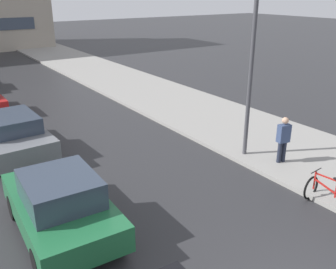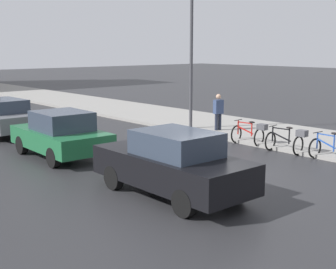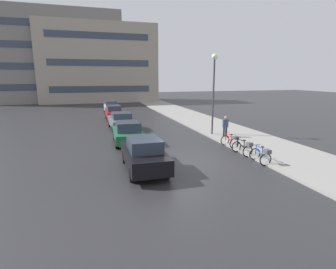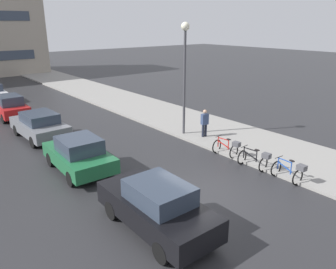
{
  "view_description": "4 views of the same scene",
  "coord_description": "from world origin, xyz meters",
  "px_view_note": "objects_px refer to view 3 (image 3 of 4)",
  "views": [
    {
      "loc": [
        -4.85,
        -2.75,
        5.52
      ],
      "look_at": [
        0.69,
        5.42,
        1.7
      ],
      "focal_mm": 40.0,
      "sensor_mm": 36.0,
      "label": 1
    },
    {
      "loc": [
        -10.22,
        -9.07,
        3.67
      ],
      "look_at": [
        -0.31,
        2.19,
        0.88
      ],
      "focal_mm": 50.0,
      "sensor_mm": 36.0,
      "label": 2
    },
    {
      "loc": [
        -5.06,
        -13.0,
        4.55
      ],
      "look_at": [
        -0.76,
        1.56,
        1.25
      ],
      "focal_mm": 28.0,
      "sensor_mm": 36.0,
      "label": 3
    },
    {
      "loc": [
        -8.04,
        -7.83,
        6.24
      ],
      "look_at": [
        1.49,
        3.91,
        1.1
      ],
      "focal_mm": 35.0,
      "sensor_mm": 36.0,
      "label": 4
    }
  ],
  "objects_px": {
    "bicycle_nearest": "(262,155)",
    "bicycle_third": "(231,140)",
    "car_green": "(128,133)",
    "car_white": "(111,107)",
    "car_grey": "(121,121)",
    "pedestrian": "(225,126)",
    "streetlamp": "(214,80)",
    "car_black": "(144,154)",
    "bicycle_second": "(244,147)",
    "car_red": "(114,113)"
  },
  "relations": [
    {
      "from": "pedestrian",
      "to": "streetlamp",
      "type": "relative_size",
      "value": 0.27
    },
    {
      "from": "bicycle_second",
      "to": "car_red",
      "type": "relative_size",
      "value": 0.38
    },
    {
      "from": "bicycle_nearest",
      "to": "streetlamp",
      "type": "bearing_deg",
      "value": 85.67
    },
    {
      "from": "car_green",
      "to": "streetlamp",
      "type": "height_order",
      "value": "streetlamp"
    },
    {
      "from": "bicycle_nearest",
      "to": "car_green",
      "type": "distance_m",
      "value": 9.03
    },
    {
      "from": "car_white",
      "to": "car_black",
      "type": "bearing_deg",
      "value": -90.37
    },
    {
      "from": "bicycle_second",
      "to": "car_red",
      "type": "xyz_separation_m",
      "value": [
        -6.21,
        15.97,
        0.31
      ]
    },
    {
      "from": "car_grey",
      "to": "bicycle_nearest",
      "type": "bearing_deg",
      "value": -63.03
    },
    {
      "from": "car_black",
      "to": "pedestrian",
      "type": "height_order",
      "value": "pedestrian"
    },
    {
      "from": "bicycle_second",
      "to": "car_grey",
      "type": "height_order",
      "value": "car_grey"
    },
    {
      "from": "bicycle_second",
      "to": "car_green",
      "type": "height_order",
      "value": "car_green"
    },
    {
      "from": "bicycle_nearest",
      "to": "car_black",
      "type": "xyz_separation_m",
      "value": [
        -6.26,
        0.84,
        0.33
      ]
    },
    {
      "from": "car_green",
      "to": "car_red",
      "type": "distance_m",
      "value": 11.14
    },
    {
      "from": "car_white",
      "to": "bicycle_nearest",
      "type": "bearing_deg",
      "value": -75.51
    },
    {
      "from": "car_green",
      "to": "car_white",
      "type": "xyz_separation_m",
      "value": [
        0.15,
        17.14,
        0.01
      ]
    },
    {
      "from": "bicycle_second",
      "to": "bicycle_third",
      "type": "xyz_separation_m",
      "value": [
        0.16,
        1.78,
        -0.01
      ]
    },
    {
      "from": "car_black",
      "to": "car_green",
      "type": "distance_m",
      "value": 5.67
    },
    {
      "from": "bicycle_nearest",
      "to": "bicycle_second",
      "type": "relative_size",
      "value": 0.96
    },
    {
      "from": "bicycle_nearest",
      "to": "car_black",
      "type": "distance_m",
      "value": 6.32
    },
    {
      "from": "bicycle_nearest",
      "to": "car_red",
      "type": "xyz_separation_m",
      "value": [
        -6.26,
        17.64,
        0.3
      ]
    },
    {
      "from": "car_black",
      "to": "bicycle_nearest",
      "type": "bearing_deg",
      "value": -7.63
    },
    {
      "from": "bicycle_third",
      "to": "streetlamp",
      "type": "height_order",
      "value": "streetlamp"
    },
    {
      "from": "car_black",
      "to": "car_grey",
      "type": "xyz_separation_m",
      "value": [
        0.14,
        11.18,
        -0.05
      ]
    },
    {
      "from": "car_green",
      "to": "car_grey",
      "type": "distance_m",
      "value": 5.52
    },
    {
      "from": "bicycle_third",
      "to": "pedestrian",
      "type": "relative_size",
      "value": 0.81
    },
    {
      "from": "bicycle_nearest",
      "to": "car_grey",
      "type": "relative_size",
      "value": 0.32
    },
    {
      "from": "car_green",
      "to": "streetlamp",
      "type": "relative_size",
      "value": 0.64
    },
    {
      "from": "bicycle_nearest",
      "to": "car_green",
      "type": "xyz_separation_m",
      "value": [
        -6.26,
        6.51,
        0.29
      ]
    },
    {
      "from": "car_black",
      "to": "car_grey",
      "type": "relative_size",
      "value": 1.0
    },
    {
      "from": "car_green",
      "to": "car_red",
      "type": "height_order",
      "value": "car_red"
    },
    {
      "from": "car_grey",
      "to": "pedestrian",
      "type": "bearing_deg",
      "value": -39.8
    },
    {
      "from": "car_red",
      "to": "car_black",
      "type": "bearing_deg",
      "value": -89.99
    },
    {
      "from": "car_white",
      "to": "pedestrian",
      "type": "height_order",
      "value": "pedestrian"
    },
    {
      "from": "car_green",
      "to": "streetlamp",
      "type": "xyz_separation_m",
      "value": [
        6.8,
        0.7,
        3.62
      ]
    },
    {
      "from": "bicycle_nearest",
      "to": "pedestrian",
      "type": "xyz_separation_m",
      "value": [
        1.07,
        6.03,
        0.47
      ]
    },
    {
      "from": "car_green",
      "to": "car_grey",
      "type": "bearing_deg",
      "value": 88.51
    },
    {
      "from": "car_green",
      "to": "car_grey",
      "type": "relative_size",
      "value": 0.92
    },
    {
      "from": "car_white",
      "to": "streetlamp",
      "type": "distance_m",
      "value": 18.1
    },
    {
      "from": "car_red",
      "to": "streetlamp",
      "type": "xyz_separation_m",
      "value": [
        6.81,
        -10.44,
        3.6
      ]
    },
    {
      "from": "car_black",
      "to": "car_white",
      "type": "bearing_deg",
      "value": 89.63
    },
    {
      "from": "bicycle_nearest",
      "to": "bicycle_third",
      "type": "distance_m",
      "value": 3.46
    },
    {
      "from": "bicycle_third",
      "to": "car_grey",
      "type": "bearing_deg",
      "value": 126.01
    },
    {
      "from": "car_white",
      "to": "pedestrian",
      "type": "bearing_deg",
      "value": -67.83
    },
    {
      "from": "bicycle_second",
      "to": "bicycle_third",
      "type": "bearing_deg",
      "value": 84.75
    },
    {
      "from": "car_black",
      "to": "car_red",
      "type": "distance_m",
      "value": 16.8
    },
    {
      "from": "car_white",
      "to": "streetlamp",
      "type": "height_order",
      "value": "streetlamp"
    },
    {
      "from": "car_green",
      "to": "car_white",
      "type": "height_order",
      "value": "car_white"
    },
    {
      "from": "bicycle_second",
      "to": "car_black",
      "type": "bearing_deg",
      "value": -172.32
    },
    {
      "from": "bicycle_third",
      "to": "car_black",
      "type": "relative_size",
      "value": 0.32
    },
    {
      "from": "bicycle_third",
      "to": "car_white",
      "type": "xyz_separation_m",
      "value": [
        -6.22,
        20.19,
        0.31
      ]
    }
  ]
}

